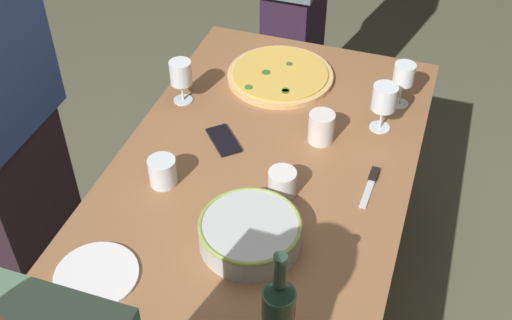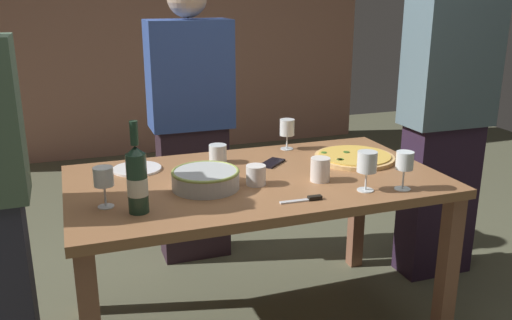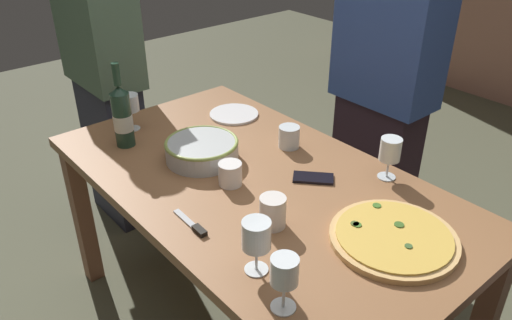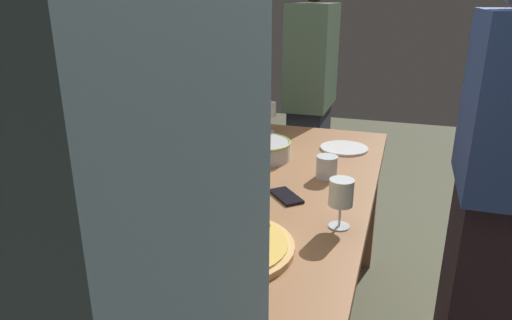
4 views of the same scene
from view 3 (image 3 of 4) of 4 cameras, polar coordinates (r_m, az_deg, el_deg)
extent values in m
cube|color=#93623D|center=(1.83, 0.00, -2.65)|extent=(1.60, 0.90, 0.04)
cube|color=brown|center=(2.43, -18.91, -5.98)|extent=(0.07, 0.07, 0.71)
cube|color=brown|center=(2.74, -3.79, 0.04)|extent=(0.07, 0.07, 0.71)
cylinder|color=#E2B06C|center=(1.58, 15.19, -8.50)|extent=(0.38, 0.38, 0.02)
cylinder|color=gold|center=(1.58, 15.25, -8.14)|extent=(0.34, 0.34, 0.01)
cylinder|color=#3F7227|center=(1.58, 11.31, -7.16)|extent=(0.03, 0.03, 0.00)
cylinder|color=#3F612F|center=(1.54, 16.77, -9.27)|extent=(0.02, 0.02, 0.00)
cylinder|color=#3C6424|center=(1.61, 15.79, -7.02)|extent=(0.03, 0.03, 0.00)
cylinder|color=#3F7027|center=(1.68, 13.43, -5.01)|extent=(0.03, 0.03, 0.00)
cylinder|color=#4A5E27|center=(1.59, 11.06, -7.05)|extent=(0.03, 0.03, 0.00)
cylinder|color=silver|center=(1.93, -6.10, 1.08)|extent=(0.28, 0.28, 0.08)
torus|color=#94A84E|center=(1.92, -6.15, 1.96)|extent=(0.28, 0.28, 0.01)
cylinder|color=#203D2C|center=(2.06, -14.75, 4.40)|extent=(0.07, 0.07, 0.22)
cone|color=#203D2C|center=(2.01, -15.20, 7.58)|extent=(0.07, 0.07, 0.03)
cylinder|color=#203D2C|center=(1.99, -15.45, 9.28)|extent=(0.03, 0.03, 0.09)
cylinder|color=silver|center=(2.07, -14.71, 4.12)|extent=(0.08, 0.08, 0.07)
cylinder|color=white|center=(1.34, 3.08, -16.17)|extent=(0.07, 0.07, 0.00)
cylinder|color=white|center=(1.31, 3.13, -14.85)|extent=(0.01, 0.01, 0.08)
cylinder|color=white|center=(1.25, 3.23, -12.31)|extent=(0.07, 0.07, 0.07)
cylinder|color=white|center=(2.23, -13.64, 3.47)|extent=(0.06, 0.06, 0.00)
cylinder|color=white|center=(2.21, -13.78, 4.47)|extent=(0.01, 0.01, 0.08)
cylinder|color=white|center=(2.18, -14.01, 6.27)|extent=(0.07, 0.07, 0.07)
cylinder|color=maroon|center=(2.19, -13.96, 5.83)|extent=(0.06, 0.06, 0.03)
cylinder|color=white|center=(1.44, 0.04, -12.18)|extent=(0.07, 0.07, 0.00)
cylinder|color=white|center=(1.41, 0.04, -10.96)|extent=(0.01, 0.01, 0.08)
cylinder|color=white|center=(1.36, 0.04, -8.41)|extent=(0.08, 0.08, 0.08)
cylinder|color=maroon|center=(1.37, 0.04, -9.19)|extent=(0.07, 0.07, 0.04)
cylinder|color=white|center=(1.89, 14.44, -1.83)|extent=(0.07, 0.07, 0.00)
cylinder|color=white|center=(1.87, 14.59, -0.87)|extent=(0.01, 0.01, 0.07)
cylinder|color=white|center=(1.83, 14.88, 1.18)|extent=(0.07, 0.07, 0.08)
cylinder|color=maroon|center=(1.85, 14.77, 0.37)|extent=(0.06, 0.06, 0.02)
cylinder|color=white|center=(1.77, -2.91, -1.56)|extent=(0.08, 0.08, 0.08)
cylinder|color=silver|center=(1.57, 1.89, -5.84)|extent=(0.08, 0.08, 0.10)
cylinder|color=white|center=(2.01, 3.74, 2.61)|extent=(0.08, 0.08, 0.09)
cylinder|color=white|center=(2.30, -2.49, 5.18)|extent=(0.22, 0.22, 0.01)
cube|color=black|center=(1.83, 6.45, -2.01)|extent=(0.15, 0.15, 0.01)
cube|color=silver|center=(1.63, -7.90, -6.63)|extent=(0.12, 0.02, 0.01)
cube|color=black|center=(1.57, -6.37, -7.89)|extent=(0.06, 0.03, 0.02)
cube|color=#2B2D3D|center=(2.84, -15.42, 1.01)|extent=(0.39, 0.20, 0.79)
cube|color=#4D6952|center=(2.59, -17.52, 14.52)|extent=(0.45, 0.24, 0.59)
cube|color=#2D1D26|center=(2.60, 12.95, -1.49)|extent=(0.39, 0.20, 0.79)
cube|color=#324C93|center=(2.32, 14.91, 13.23)|extent=(0.46, 0.24, 0.59)
camera|label=1|loc=(2.59, -34.02, 34.01)|focal=45.24mm
camera|label=2|loc=(2.24, -70.84, 5.10)|focal=38.42mm
camera|label=4|loc=(1.60, 63.05, 2.78)|focal=32.53mm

